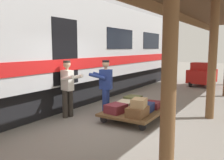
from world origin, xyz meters
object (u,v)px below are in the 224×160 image
train_car (32,48)px  porter_in_overalls (105,86)px  suitcase_tan_vintage (139,103)px  porter_by_door (68,87)px  suitcase_cream_canvas (125,105)px  baggage_tug (202,75)px  suitcase_brown_leather (137,112)px  suitcase_olive_duffel (133,101)px  luggage_cart (135,111)px  suitcase_burgundy_valise (116,108)px  suitcase_navy_fabric (145,108)px  suitcase_maroon_trunk (153,105)px

train_car → porter_in_overalls: train_car is taller
suitcase_tan_vintage → porter_by_door: porter_by_door is taller
suitcase_cream_canvas → baggage_tug: baggage_tug is taller
suitcase_brown_leather → suitcase_olive_duffel: (0.66, -1.05, 0.02)m
luggage_cart → suitcase_brown_leather: suitcase_brown_leather is taller
suitcase_burgundy_valise → suitcase_cream_canvas: (0.00, -0.52, -0.00)m
luggage_cart → suitcase_navy_fabric: size_ratio=3.26×
suitcase_brown_leather → suitcase_maroon_trunk: (0.00, -1.05, -0.03)m
train_car → luggage_cart: size_ratio=10.08×
baggage_tug → suitcase_maroon_trunk: bearing=89.8°
train_car → suitcase_tan_vintage: bearing=-178.3°
suitcase_navy_fabric → porter_in_overalls: 1.42m
suitcase_cream_canvas → porter_in_overalls: size_ratio=0.34×
suitcase_brown_leather → suitcase_cream_canvas: (0.66, -0.52, -0.01)m
train_car → suitcase_tan_vintage: (-3.93, -0.12, -1.43)m
train_car → suitcase_tan_vintage: train_car is taller
suitcase_navy_fabric → suitcase_tan_vintage: size_ratio=1.28×
suitcase_olive_duffel → porter_in_overalls: 1.02m
baggage_tug → suitcase_olive_duffel: bearing=84.3°
train_car → porter_by_door: size_ratio=11.28×
train_car → suitcase_navy_fabric: train_car is taller
porter_in_overalls → porter_by_door: 1.13m
porter_in_overalls → porter_by_door: (0.81, 0.79, 0.00)m
suitcase_tan_vintage → porter_by_door: bearing=9.6°
porter_by_door → baggage_tug: (-2.14, -8.29, -0.30)m
suitcase_burgundy_valise → suitcase_olive_duffel: (0.00, -1.05, 0.03)m
luggage_cart → porter_in_overalls: (0.98, 0.08, 0.69)m
suitcase_cream_canvas → suitcase_brown_leather: bearing=141.7°
porter_in_overalls → porter_by_door: size_ratio=1.00×
luggage_cart → suitcase_cream_canvas: bearing=-0.0°
suitcase_navy_fabric → suitcase_brown_leather: 0.52m
train_car → suitcase_burgundy_valise: train_car is taller
porter_in_overalls → suitcase_maroon_trunk: bearing=-155.4°
suitcase_olive_duffel → suitcase_cream_canvas: bearing=90.0°
luggage_cart → suitcase_burgundy_valise: size_ratio=3.51×
suitcase_maroon_trunk → suitcase_tan_vintage: bearing=92.0°
luggage_cart → porter_by_door: size_ratio=1.12×
suitcase_olive_duffel → suitcase_cream_canvas: (0.00, 0.52, -0.03)m
train_car → suitcase_cream_canvas: bearing=-169.1°
luggage_cart → suitcase_burgundy_valise: suitcase_burgundy_valise is taller
porter_by_door → suitcase_burgundy_valise: bearing=-166.7°
suitcase_navy_fabric → porter_by_door: 2.35m
suitcase_brown_leather → baggage_tug: bearing=-90.1°
suitcase_brown_leather → train_car: bearing=1.5°
suitcase_navy_fabric → porter_in_overalls: porter_in_overalls is taller
luggage_cart → baggage_tug: (-0.35, -7.42, 0.39)m
suitcase_olive_duffel → baggage_tug: (-0.68, -6.89, 0.21)m
suitcase_tan_vintage → baggage_tug: size_ratio=0.25×
luggage_cart → suitcase_navy_fabric: (-0.33, -0.00, 0.16)m
luggage_cart → porter_by_door: bearing=25.9°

